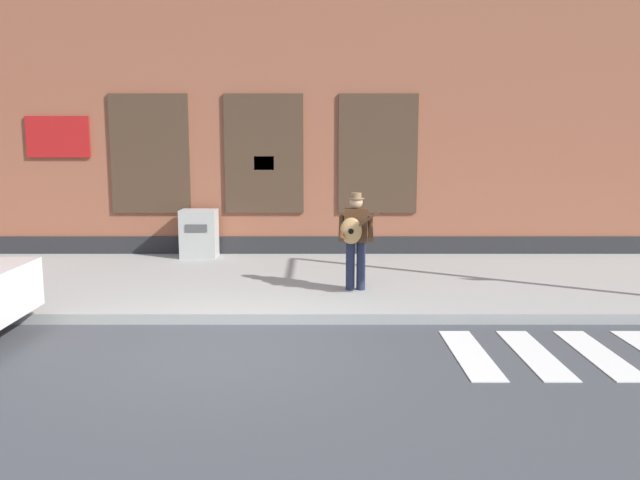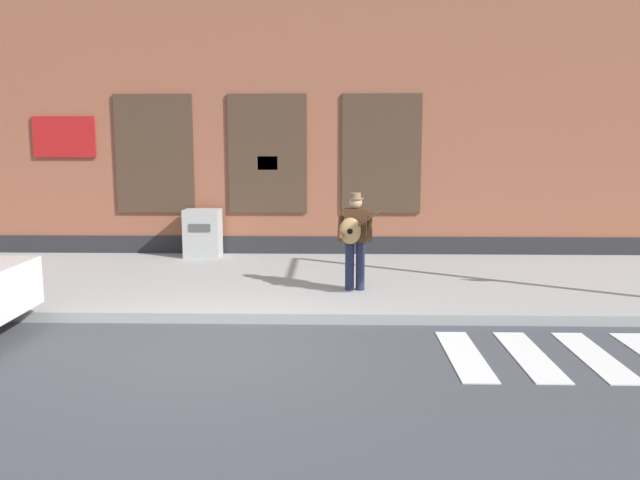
{
  "view_description": "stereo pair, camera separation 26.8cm",
  "coord_description": "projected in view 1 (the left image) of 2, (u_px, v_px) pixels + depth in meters",
  "views": [
    {
      "loc": [
        1.24,
        -7.58,
        2.56
      ],
      "look_at": [
        1.28,
        1.48,
        1.2
      ],
      "focal_mm": 35.0,
      "sensor_mm": 36.0,
      "label": 1
    },
    {
      "loc": [
        1.51,
        -7.58,
        2.56
      ],
      "look_at": [
        1.28,
        1.48,
        1.2
      ],
      "focal_mm": 35.0,
      "sensor_mm": 36.0,
      "label": 2
    }
  ],
  "objects": [
    {
      "name": "ground_plane",
      "position": [
        219.0,
        351.0,
        7.87
      ],
      "size": [
        160.0,
        160.0,
        0.0
      ],
      "primitive_type": "plane",
      "color": "#424449"
    },
    {
      "name": "busker",
      "position": [
        352.0,
        235.0,
        10.41
      ],
      "size": [
        0.71,
        0.54,
        1.65
      ],
      "color": "#1E233D",
      "rests_on": "sidewalk"
    },
    {
      "name": "sidewalk",
      "position": [
        250.0,
        281.0,
        11.58
      ],
      "size": [
        28.0,
        5.17,
        0.16
      ],
      "color": "#9E9E99",
      "rests_on": "ground"
    },
    {
      "name": "utility_box",
      "position": [
        196.0,
        234.0,
        13.6
      ],
      "size": [
        0.77,
        0.61,
        1.05
      ],
      "color": "#ADADA8",
      "rests_on": "sidewalk"
    },
    {
      "name": "building_backdrop",
      "position": [
        267.0,
        72.0,
        15.47
      ],
      "size": [
        28.0,
        4.06,
        8.79
      ],
      "color": "#99563D",
      "rests_on": "ground"
    }
  ]
}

